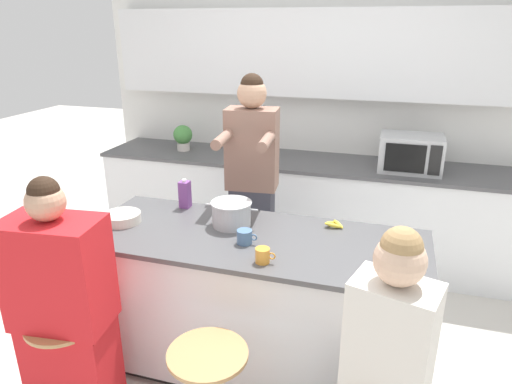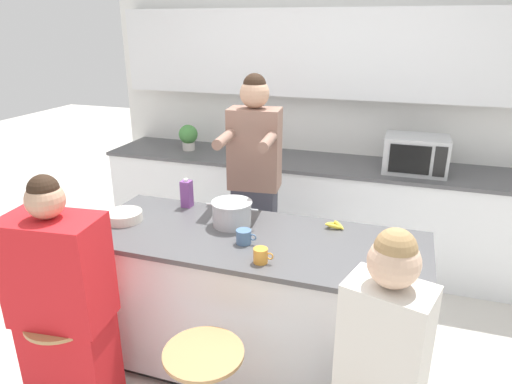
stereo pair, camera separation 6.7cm
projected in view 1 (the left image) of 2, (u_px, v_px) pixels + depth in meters
The scene contains 15 objects.
ground_plane at pixel (252, 362), 2.97m from camera, with size 16.00×16.00×0.00m, color beige.
wall_back at pixel (315, 85), 4.14m from camera, with size 4.08×0.22×2.70m.
back_counter at pixel (303, 208), 4.23m from camera, with size 3.79×0.67×0.92m.
kitchen_island at pixel (252, 302), 2.81m from camera, with size 2.01×0.79×0.90m.
bar_stool_leftmost at pixel (71, 364), 2.45m from camera, with size 0.38×0.38×0.63m.
person_cooking at pixel (252, 195), 3.35m from camera, with size 0.42×0.57×1.76m.
person_wrapped_blanket at pixel (65, 315), 2.34m from camera, with size 0.51×0.34×1.41m.
cooking_pot at pixel (231, 214), 2.78m from camera, with size 0.34×0.25×0.15m.
fruit_bowl at pixel (122, 218), 2.84m from camera, with size 0.23×0.23×0.06m.
coffee_cup_near at pixel (245, 237), 2.56m from camera, with size 0.12×0.09×0.08m.
coffee_cup_far at pixel (263, 255), 2.36m from camera, with size 0.11×0.08×0.08m.
banana_bunch at pixel (334, 224), 2.77m from camera, with size 0.13×0.09×0.04m.
juice_carton at pixel (185, 194), 3.05m from camera, with size 0.07×0.07×0.20m.
microwave at pixel (411, 153), 3.73m from camera, with size 0.50×0.35×0.30m.
potted_plant at pixel (183, 136), 4.35m from camera, with size 0.18×0.18×0.24m.
Camera 1 is at (0.72, -2.29, 2.07)m, focal length 32.00 mm.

